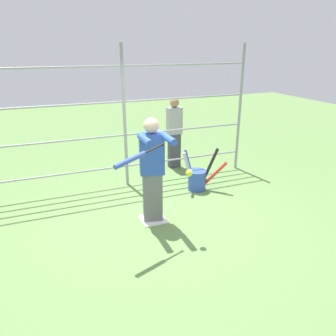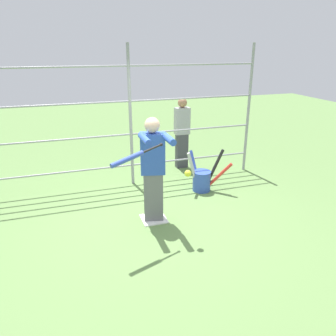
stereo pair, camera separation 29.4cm
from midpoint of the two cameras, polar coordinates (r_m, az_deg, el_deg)
The scene contains 8 objects.
ground_plane at distance 5.50m, azimuth -0.94°, elevation -8.94°, with size 24.00×24.00×0.00m, color #608447.
home_plate at distance 5.49m, azimuth -0.94°, elevation -8.85°, with size 0.40×0.40×0.02m.
fence_backstop at distance 6.47m, azimuth -5.25°, elevation 8.66°, with size 5.29×0.06×2.76m.
batter at distance 5.09m, azimuth -0.94°, elevation 0.07°, with size 0.43×0.65×1.71m.
baseball_bat_swinging at distance 4.25m, azimuth -4.35°, elevation 1.87°, with size 0.79×0.38×0.18m.
softball_in_flight at distance 4.59m, azimuth 5.31°, elevation -0.97°, with size 0.10×0.10×0.10m.
bat_bucket at distance 6.49m, azimuth 7.28°, elevation -1.94°, with size 0.84×0.81×0.85m.
bystander_behind_fence at distance 7.53m, azimuth 3.57°, elevation 6.22°, with size 0.33×0.21×1.62m.
Camera 2 is at (1.26, 4.62, 2.71)m, focal length 35.00 mm.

